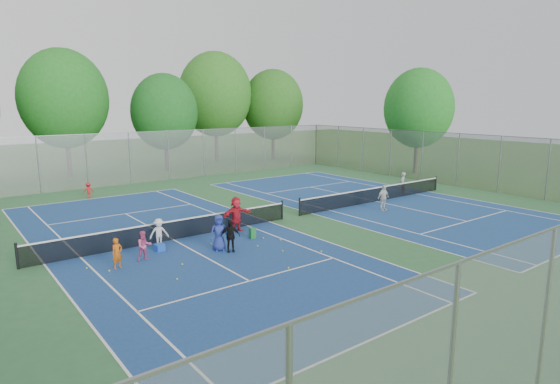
{
  "coord_description": "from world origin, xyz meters",
  "views": [
    {
      "loc": [
        -15.69,
        -19.64,
        6.34
      ],
      "look_at": [
        0.0,
        1.0,
        1.3
      ],
      "focal_mm": 30.0,
      "sensor_mm": 36.0,
      "label": 1
    }
  ],
  "objects_px": {
    "ball_crate": "(159,248)",
    "ball_hopper": "(252,233)",
    "instructor": "(402,184)",
    "net_right": "(376,195)",
    "net_left": "(173,231)"
  },
  "relations": [
    {
      "from": "instructor",
      "to": "ball_hopper",
      "type": "bearing_deg",
      "value": -10.84
    },
    {
      "from": "ball_crate",
      "to": "instructor",
      "type": "relative_size",
      "value": 0.24
    },
    {
      "from": "net_right",
      "to": "ball_hopper",
      "type": "xyz_separation_m",
      "value": [
        -10.93,
        -2.03,
        -0.2
      ]
    },
    {
      "from": "ball_hopper",
      "to": "instructor",
      "type": "distance_m",
      "value": 14.34
    },
    {
      "from": "net_left",
      "to": "ball_hopper",
      "type": "height_order",
      "value": "net_left"
    },
    {
      "from": "ball_crate",
      "to": "instructor",
      "type": "xyz_separation_m",
      "value": [
        18.35,
        1.65,
        0.62
      ]
    },
    {
      "from": "net_right",
      "to": "instructor",
      "type": "xyz_separation_m",
      "value": [
        3.18,
        0.47,
        0.33
      ]
    },
    {
      "from": "net_right",
      "to": "ball_crate",
      "type": "bearing_deg",
      "value": -175.53
    },
    {
      "from": "ball_crate",
      "to": "instructor",
      "type": "distance_m",
      "value": 18.44
    },
    {
      "from": "ball_crate",
      "to": "ball_hopper",
      "type": "distance_m",
      "value": 4.32
    },
    {
      "from": "net_right",
      "to": "ball_hopper",
      "type": "bearing_deg",
      "value": -169.48
    },
    {
      "from": "ball_crate",
      "to": "net_left",
      "type": "bearing_deg",
      "value": 45.3
    },
    {
      "from": "ball_hopper",
      "to": "net_left",
      "type": "bearing_deg",
      "value": 146.48
    },
    {
      "from": "net_left",
      "to": "net_right",
      "type": "relative_size",
      "value": 1.0
    },
    {
      "from": "ball_hopper",
      "to": "instructor",
      "type": "bearing_deg",
      "value": 10.03
    }
  ]
}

